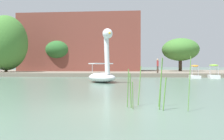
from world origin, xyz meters
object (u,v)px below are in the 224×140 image
at_px(swan_boat, 103,72).
at_px(tree_broadleaf_right, 59,50).
at_px(tree_broadleaf_left, 180,50).
at_px(pedal_boat_orange, 195,74).
at_px(tree_willow_near_path, 6,43).
at_px(parked_van, 75,65).
at_px(person_on_path, 158,65).
at_px(pedal_boat_lime, 214,74).

height_order(swan_boat, tree_broadleaf_right, tree_broadleaf_right).
relative_size(tree_broadleaf_right, tree_broadleaf_left, 0.61).
relative_size(pedal_boat_orange, tree_willow_near_path, 0.23).
bearing_deg(tree_broadleaf_left, parked_van, 178.64).
height_order(pedal_boat_orange, person_on_path, person_on_path).
xyz_separation_m(swan_boat, tree_broadleaf_right, (-9.87, 21.56, 3.11)).
bearing_deg(pedal_boat_lime, tree_broadleaf_left, 92.39).
relative_size(swan_boat, tree_willow_near_path, 0.49).
xyz_separation_m(tree_willow_near_path, person_on_path, (20.71, -3.46, -3.13)).
bearing_deg(person_on_path, tree_willow_near_path, 170.53).
distance_m(swan_boat, tree_willow_near_path, 21.51).
bearing_deg(tree_broadleaf_right, person_on_path, -34.33).
distance_m(pedal_boat_orange, person_on_path, 5.01).
height_order(pedal_boat_orange, pedal_boat_lime, pedal_boat_lime).
height_order(person_on_path, parked_van, parked_van).
relative_size(pedal_boat_orange, person_on_path, 1.13).
relative_size(pedal_boat_lime, tree_broadleaf_right, 0.41).
distance_m(pedal_boat_orange, parked_van, 22.85).
xyz_separation_m(pedal_boat_lime, tree_broadleaf_right, (-20.78, 13.72, 3.51)).
bearing_deg(parked_van, pedal_boat_lime, -40.55).
bearing_deg(person_on_path, swan_boat, -115.67).
relative_size(tree_willow_near_path, tree_broadleaf_left, 0.99).
distance_m(person_on_path, parked_van, 17.90).
height_order(pedal_boat_orange, tree_broadleaf_right, tree_broadleaf_right).
height_order(pedal_boat_lime, person_on_path, person_on_path).
relative_size(swan_boat, person_on_path, 2.37).
bearing_deg(tree_broadleaf_right, tree_broadleaf_left, 4.58).
xyz_separation_m(pedal_boat_orange, person_on_path, (-3.56, 3.39, 0.98)).
bearing_deg(person_on_path, tree_broadleaf_left, 67.81).
xyz_separation_m(tree_broadleaf_right, person_on_path, (15.24, -10.40, -2.57)).
height_order(swan_boat, pedal_boat_lime, swan_boat).
bearing_deg(pedal_boat_orange, tree_broadleaf_right, 143.71).
relative_size(pedal_boat_orange, pedal_boat_lime, 0.93).
bearing_deg(pedal_boat_lime, pedal_boat_orange, -177.73).
xyz_separation_m(pedal_boat_orange, tree_broadleaf_right, (-18.79, 13.80, 3.55)).
bearing_deg(parked_van, tree_broadleaf_left, -1.36).
bearing_deg(swan_boat, pedal_boat_orange, 41.04).
height_order(swan_boat, tree_willow_near_path, tree_willow_near_path).
height_order(pedal_boat_orange, tree_broadleaf_left, tree_broadleaf_left).
bearing_deg(tree_willow_near_path, pedal_boat_lime, -14.46).
distance_m(swan_boat, pedal_boat_lime, 13.44).
distance_m(tree_broadleaf_left, person_on_path, 13.24).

